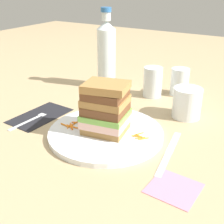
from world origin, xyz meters
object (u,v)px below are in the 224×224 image
sandwich (106,108)px  empty_tumbler_0 (180,82)px  napkin_dark (40,116)px  fork (34,117)px  napkin_pink (174,188)px  juice_glass (187,104)px  water_bottle (106,53)px  main_plate (106,133)px  empty_tumbler_1 (152,82)px  knife (168,153)px

sandwich → empty_tumbler_0: size_ratio=1.42×
napkin_dark → fork: size_ratio=1.05×
fork → napkin_pink: (0.45, -0.08, -0.00)m
juice_glass → water_bottle: water_bottle is taller
main_plate → empty_tumbler_1: bearing=92.6°
main_plate → empty_tumbler_1: 0.31m
sandwich → water_bottle: size_ratio=0.47×
empty_tumbler_1 → napkin_pink: empty_tumbler_1 is taller
juice_glass → empty_tumbler_0: 0.18m
napkin_dark → fork: 0.02m
juice_glass → empty_tumbler_0: empty_tumbler_0 is taller
knife → empty_tumbler_1: bearing=120.6°
sandwich → napkin_pink: (0.22, -0.11, -0.07)m
sandwich → water_bottle: water_bottle is taller
main_plate → fork: (-0.22, -0.03, -0.00)m
fork → knife: size_ratio=0.83×
main_plate → napkin_pink: 0.25m
water_bottle → empty_tumbler_0: bearing=13.1°
fork → water_bottle: bearing=84.9°
sandwich → empty_tumbler_1: sandwich is taller
napkin_dark → juice_glass: (0.36, 0.22, 0.04)m
napkin_dark → knife: bearing=0.8°
napkin_dark → knife: 0.39m
empty_tumbler_0 → main_plate: bearing=-99.1°
napkin_dark → juice_glass: juice_glass is taller
juice_glass → water_bottle: size_ratio=0.31×
main_plate → water_bottle: (-0.19, 0.31, 0.12)m
sandwich → napkin_pink: size_ratio=1.41×
napkin_dark → empty_tumbler_0: bearing=53.0°
main_plate → empty_tumbler_0: empty_tumbler_0 is taller
empty_tumbler_1 → napkin_pink: 0.48m
main_plate → napkin_pink: size_ratio=3.17×
napkin_dark → knife: same height
main_plate → juice_glass: 0.25m
knife → water_bottle: bearing=139.6°
sandwich → napkin_pink: bearing=-25.5°
empty_tumbler_0 → napkin_pink: bearing=-71.1°
sandwich → napkin_pink: sandwich is taller
fork → sandwich: bearing=6.8°
knife → fork: bearing=-175.9°
knife → juice_glass: bearing=98.4°
juice_glass → napkin_pink: (0.08, -0.32, -0.04)m
fork → empty_tumbler_0: (0.28, 0.40, 0.04)m
knife → juice_glass: juice_glass is taller
water_bottle → empty_tumbler_1: water_bottle is taller
juice_glass → empty_tumbler_1: empty_tumbler_1 is taller
sandwich → empty_tumbler_1: 0.31m
main_plate → napkin_dark: (-0.22, -0.00, -0.01)m
sandwich → empty_tumbler_0: 0.38m
knife → empty_tumbler_1: size_ratio=2.02×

